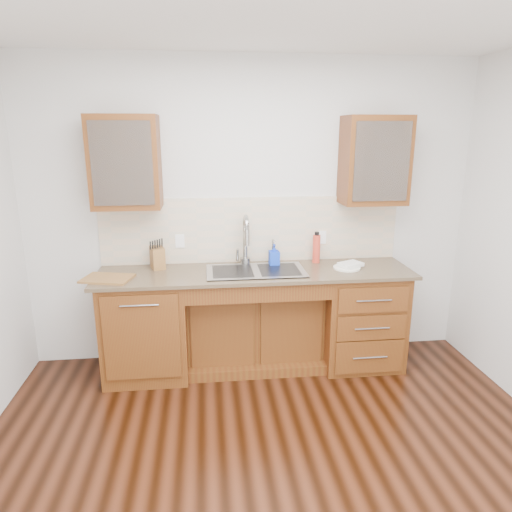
{
  "coord_description": "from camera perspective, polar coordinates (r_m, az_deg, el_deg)",
  "views": [
    {
      "loc": [
        -0.42,
        -2.3,
        2.07
      ],
      "look_at": [
        0.0,
        1.4,
        1.05
      ],
      "focal_mm": 32.0,
      "sensor_mm": 36.0,
      "label": 1
    }
  ],
  "objects": [
    {
      "name": "cup_left_a",
      "position": [
        3.96,
        -17.55,
        10.34
      ],
      "size": [
        0.15,
        0.15,
        0.1
      ],
      "primitive_type": "imported",
      "rotation": [
        0.0,
        0.0,
        -0.28
      ],
      "color": "white",
      "rests_on": "upper_cabinet_left"
    },
    {
      "name": "outlet_left",
      "position": [
        4.14,
        -9.5,
        1.85
      ],
      "size": [
        0.08,
        0.01,
        0.12
      ],
      "primitive_type": "cube",
      "color": "white",
      "rests_on": "backsplash"
    },
    {
      "name": "base_cabinet_center",
      "position": [
        4.21,
        -0.2,
        -8.75
      ],
      "size": [
        1.2,
        0.44,
        0.7
      ],
      "primitive_type": "cube",
      "color": "#593014",
      "rests_on": "ground"
    },
    {
      "name": "faucet",
      "position": [
        4.07,
        -1.36,
        1.68
      ],
      "size": [
        0.04,
        0.04,
        0.4
      ],
      "primitive_type": "cylinder",
      "color": "#999993",
      "rests_on": "countertop"
    },
    {
      "name": "cup_right_b",
      "position": [
        4.18,
        15.59,
        10.69
      ],
      "size": [
        0.11,
        0.11,
        0.09
      ],
      "primitive_type": "imported",
      "rotation": [
        0.0,
        0.0,
        0.17
      ],
      "color": "silver",
      "rests_on": "upper_cabinet_right"
    },
    {
      "name": "base_cabinet_left",
      "position": [
        4.11,
        -13.49,
        -8.48
      ],
      "size": [
        0.7,
        0.62,
        0.88
      ],
      "primitive_type": "cube",
      "color": "#593014",
      "rests_on": "ground"
    },
    {
      "name": "ground",
      "position": [
        3.15,
        3.2,
        -26.96
      ],
      "size": [
        4.0,
        3.5,
        0.1
      ],
      "primitive_type": "cube",
      "color": "#3C1A0D"
    },
    {
      "name": "plate",
      "position": [
        4.07,
        11.28,
        -1.45
      ],
      "size": [
        0.28,
        0.28,
        0.01
      ],
      "primitive_type": "cylinder",
      "rotation": [
        0.0,
        0.0,
        -0.2
      ],
      "color": "white",
      "rests_on": "countertop"
    },
    {
      "name": "backsplash",
      "position": [
        4.15,
        -0.53,
        3.3
      ],
      "size": [
        2.7,
        0.02,
        0.59
      ],
      "primitive_type": "cube",
      "color": "beige",
      "rests_on": "wall_back"
    },
    {
      "name": "knife_block",
      "position": [
        4.07,
        -12.21,
        -0.21
      ],
      "size": [
        0.15,
        0.19,
        0.19
      ],
      "primitive_type": "cube",
      "rotation": [
        0.0,
        0.0,
        0.31
      ],
      "color": "#925E33",
      "rests_on": "countertop"
    },
    {
      "name": "filter_tap",
      "position": [
        4.12,
        2.1,
        0.72
      ],
      "size": [
        0.02,
        0.02,
        0.24
      ],
      "primitive_type": "cylinder",
      "color": "#999993",
      "rests_on": "countertop"
    },
    {
      "name": "base_cabinet_right",
      "position": [
        4.3,
        12.73,
        -7.35
      ],
      "size": [
        0.7,
        0.62,
        0.88
      ],
      "primitive_type": "cube",
      "color": "#593014",
      "rests_on": "ground"
    },
    {
      "name": "cutting_board",
      "position": [
        3.88,
        -18.08,
        -2.69
      ],
      "size": [
        0.44,
        0.35,
        0.02
      ],
      "primitive_type": "cube",
      "rotation": [
        0.0,
        0.0,
        -0.25
      ],
      "color": "brown",
      "rests_on": "countertop"
    },
    {
      "name": "soap_bottle",
      "position": [
        4.06,
        2.29,
        0.14
      ],
      "size": [
        0.09,
        0.09,
        0.2
      ],
      "primitive_type": "imported",
      "rotation": [
        0.0,
        0.0,
        0.05
      ],
      "color": "blue",
      "rests_on": "countertop"
    },
    {
      "name": "dish_towel",
      "position": [
        4.09,
        11.74,
        -1.03
      ],
      "size": [
        0.24,
        0.21,
        0.03
      ],
      "primitive_type": "cube",
      "rotation": [
        0.0,
        0.0,
        0.46
      ],
      "color": "white",
      "rests_on": "plate"
    },
    {
      "name": "countertop",
      "position": [
        3.92,
        -0.04,
        -2.09
      ],
      "size": [
        2.7,
        0.65,
        0.03
      ],
      "primitive_type": "cube",
      "color": "#84705B",
      "rests_on": "base_cabinet_left"
    },
    {
      "name": "cup_left_b",
      "position": [
        3.93,
        -14.93,
        10.49
      ],
      "size": [
        0.11,
        0.11,
        0.09
      ],
      "primitive_type": "imported",
      "rotation": [
        0.0,
        0.0,
        0.09
      ],
      "color": "white",
      "rests_on": "upper_cabinet_left"
    },
    {
      "name": "upper_cabinet_right",
      "position": [
        4.15,
        14.57,
        11.48
      ],
      "size": [
        0.55,
        0.34,
        0.75
      ],
      "primitive_type": "cube",
      "color": "#593014",
      "rests_on": "wall_back"
    },
    {
      "name": "outlet_right",
      "position": [
        4.27,
        8.22,
        2.32
      ],
      "size": [
        0.08,
        0.01,
        0.12
      ],
      "primitive_type": "cube",
      "color": "white",
      "rests_on": "backsplash"
    },
    {
      "name": "water_bottle",
      "position": [
        4.18,
        7.55,
        0.9
      ],
      "size": [
        0.08,
        0.08,
        0.26
      ],
      "primitive_type": "cylinder",
      "rotation": [
        0.0,
        0.0,
        -0.15
      ],
      "color": "red",
      "rests_on": "countertop"
    },
    {
      "name": "wall_back",
      "position": [
        4.18,
        -0.62,
        5.42
      ],
      "size": [
        4.0,
        0.1,
        2.7
      ],
      "primitive_type": "cube",
      "color": "silver",
      "rests_on": "ground"
    },
    {
      "name": "sink",
      "position": [
        3.93,
        -0.02,
        -3.13
      ],
      "size": [
        0.84,
        0.46,
        0.19
      ],
      "primitive_type": "cube",
      "color": "#9E9EA5",
      "rests_on": "countertop"
    },
    {
      "name": "upper_cabinet_left",
      "position": [
        3.93,
        -16.0,
        11.19
      ],
      "size": [
        0.55,
        0.34,
        0.75
      ],
      "primitive_type": "cube",
      "color": "#593014",
      "rests_on": "wall_back"
    },
    {
      "name": "cup_right_a",
      "position": [
        4.13,
        13.52,
        10.82
      ],
      "size": [
        0.16,
        0.16,
        0.1
      ],
      "primitive_type": "imported",
      "rotation": [
        0.0,
        0.0,
        -0.37
      ],
      "color": "white",
      "rests_on": "upper_cabinet_right"
    }
  ]
}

